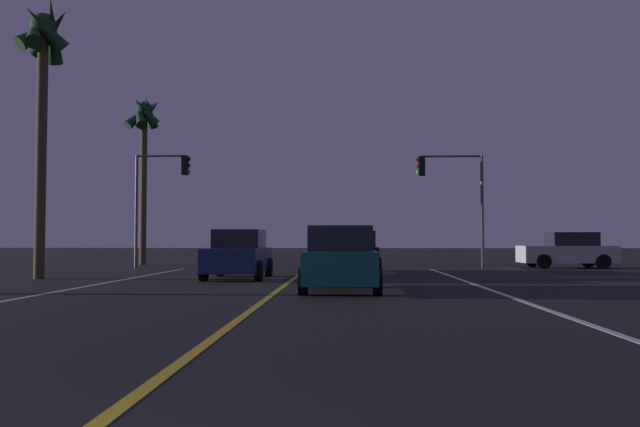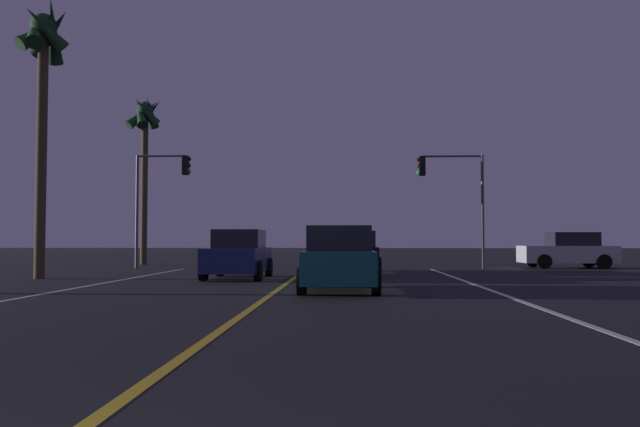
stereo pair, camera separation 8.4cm
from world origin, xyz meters
name	(u,v)px [view 1 (the left image)]	position (x,y,z in m)	size (l,w,h in m)	color
lane_edge_right	(548,310)	(5.68, 10.40, 0.00)	(0.16, 32.81, 0.01)	silver
lane_center_divider	(254,308)	(0.00, 10.40, 0.00)	(0.16, 32.81, 0.01)	gold
car_lead_same_lane	(341,260)	(1.67, 14.63, 0.82)	(2.02, 4.30, 1.70)	black
car_crossing_side	(568,251)	(12.32, 28.38, 0.82)	(4.30, 2.02, 1.70)	black
car_ahead_far	(355,253)	(2.15, 23.72, 0.82)	(2.02, 4.30, 1.70)	black
car_oncoming	(239,255)	(-1.92, 19.81, 0.82)	(2.02, 4.30, 1.70)	black
traffic_light_near_right	(450,184)	(6.63, 27.31, 3.92)	(3.09, 0.36, 5.27)	#4C4C51
traffic_light_near_left	(162,184)	(-6.88, 27.31, 3.96)	(2.64, 0.36, 5.36)	#4C4C51
palm_tree_left_mid	(44,58)	(-8.72, 19.34, 7.69)	(2.16, 2.03, 9.78)	#473826
palm_tree_left_far	(144,129)	(-9.20, 31.72, 7.40)	(2.25, 2.04, 9.27)	#473826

